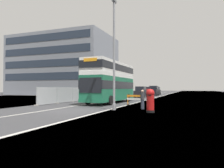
% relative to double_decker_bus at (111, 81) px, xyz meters
% --- Properties ---
extents(ground, '(140.00, 280.00, 0.10)m').
position_rel_double_decker_bus_xyz_m(ground, '(0.88, -9.33, -2.63)').
color(ground, '#38383A').
extents(double_decker_bus, '(2.97, 10.80, 4.85)m').
position_rel_double_decker_bus_xyz_m(double_decker_bus, '(0.00, 0.00, 0.00)').
color(double_decker_bus, '#196042').
rests_on(double_decker_bus, ground).
extents(lamppost_foreground, '(0.29, 0.70, 9.01)m').
position_rel_double_decker_bus_xyz_m(lamppost_foreground, '(3.29, -7.70, 1.68)').
color(lamppost_foreground, gray).
rests_on(lamppost_foreground, ground).
extents(red_pillar_postbox, '(0.61, 0.61, 1.71)m').
position_rel_double_decker_bus_xyz_m(red_pillar_postbox, '(6.35, -8.43, -1.64)').
color(red_pillar_postbox, black).
rests_on(red_pillar_postbox, ground).
extents(roadworks_barrier, '(1.83, 0.52, 1.07)m').
position_rel_double_decker_bus_xyz_m(roadworks_barrier, '(3.73, -2.55, -1.90)').
color(roadworks_barrier, orange).
rests_on(roadworks_barrier, ground).
extents(construction_site_fence, '(0.44, 17.20, 1.92)m').
position_rel_double_decker_bus_xyz_m(construction_site_fence, '(-5.33, 1.79, -1.66)').
color(construction_site_fence, '#A8AAAD').
rests_on(construction_site_fence, ground).
extents(car_oncoming_near, '(1.95, 4.33, 2.09)m').
position_rel_double_decker_bus_xyz_m(car_oncoming_near, '(-0.02, 16.04, -1.61)').
color(car_oncoming_near, black).
rests_on(car_oncoming_near, ground).
extents(car_receding_mid, '(2.09, 3.92, 2.31)m').
position_rel_double_decker_bus_xyz_m(car_receding_mid, '(0.81, 25.81, -1.50)').
color(car_receding_mid, black).
rests_on(car_receding_mid, ground).
extents(car_receding_far, '(2.04, 4.26, 2.15)m').
position_rel_double_decker_bus_xyz_m(car_receding_far, '(0.28, 32.41, -1.57)').
color(car_receding_far, black).
rests_on(car_receding_far, ground).
extents(car_far_side, '(2.09, 3.99, 2.20)m').
position_rel_double_decker_bus_xyz_m(car_far_side, '(-2.88, 39.81, -1.54)').
color(car_far_side, maroon).
rests_on(car_far_side, ground).
extents(bare_tree_far_verge_near, '(2.72, 2.72, 4.64)m').
position_rel_double_decker_bus_xyz_m(bare_tree_far_verge_near, '(-9.55, 21.31, -0.56)').
color(bare_tree_far_verge_near, '#4C3D2D').
rests_on(bare_tree_far_verge_near, ground).
extents(pedestrian_at_kerb, '(0.34, 0.34, 1.63)m').
position_rel_double_decker_bus_xyz_m(pedestrian_at_kerb, '(5.26, -6.15, -1.77)').
color(pedestrian_at_kerb, '#2D3342').
rests_on(pedestrian_at_kerb, ground).
extents(backdrop_office_block, '(27.68, 17.71, 16.49)m').
position_rel_double_decker_bus_xyz_m(backdrop_office_block, '(-25.87, 28.89, 5.67)').
color(backdrop_office_block, gray).
rests_on(backdrop_office_block, ground).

